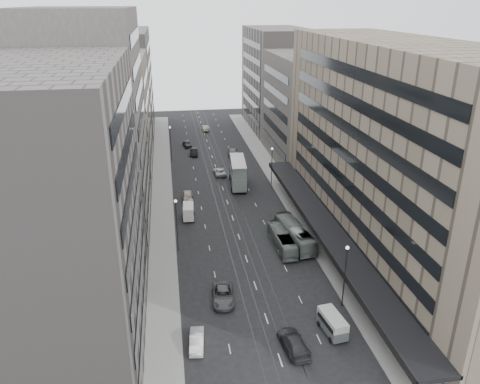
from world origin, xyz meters
TOP-DOWN VIEW (x-y plane):
  - ground at (0.00, 0.00)m, footprint 220.00×220.00m
  - sidewalk_right at (12.00, 37.50)m, footprint 4.00×125.00m
  - sidewalk_left at (-12.00, 37.50)m, footprint 4.00×125.00m
  - department_store at (21.45, 8.00)m, footprint 19.20×60.00m
  - building_right_mid at (21.50, 52.00)m, footprint 15.00×28.00m
  - building_right_far at (21.50, 82.00)m, footprint 15.00×32.00m
  - building_left_a at (-21.50, -8.00)m, footprint 15.00×28.00m
  - building_left_b at (-21.50, 19.00)m, footprint 15.00×26.00m
  - building_left_c at (-21.50, 46.00)m, footprint 15.00×28.00m
  - building_left_d at (-21.50, 79.00)m, footprint 15.00×38.00m
  - lamp_right_near at (9.70, -5.00)m, footprint 0.44×0.44m
  - lamp_right_far at (9.70, 35.00)m, footprint 0.44×0.44m
  - lamp_left_near at (-9.70, 12.00)m, footprint 0.44×0.44m
  - lamp_left_far at (-9.70, 55.00)m, footprint 0.44×0.44m
  - bus_near at (5.87, 10.32)m, footprint 2.57×9.84m
  - bus_far at (8.11, 11.58)m, footprint 4.06×11.63m
  - double_decker at (3.23, 36.89)m, footprint 3.79×10.19m
  - vw_microbus at (6.75, -9.65)m, footprint 2.49×4.59m
  - panel_van at (-7.53, 22.86)m, footprint 2.14×4.05m
  - sedan_1 at (-8.45, -9.50)m, footprint 1.91×4.40m
  - sedan_2 at (-4.60, -1.66)m, footprint 3.08×5.84m
  - sedan_3 at (1.78, -11.52)m, footprint 2.85×5.84m
  - sedan_4 at (-7.26, 30.71)m, footprint 2.15×5.02m
  - sedan_5 at (-4.25, 58.73)m, footprint 2.09×4.95m
  - sedan_6 at (0.36, 44.00)m, footprint 2.41×5.10m
  - sedan_7 at (5.08, 57.33)m, footprint 2.97×5.94m
  - sedan_8 at (-5.49, 66.17)m, footprint 2.42×4.73m
  - sedan_9 at (0.53, 81.71)m, footprint 1.85×4.71m
  - pedestrian at (12.66, -6.34)m, footprint 0.72×0.50m

SIDE VIEW (x-z plane):
  - ground at x=0.00m, z-range 0.00..0.00m
  - sidewalk_right at x=12.00m, z-range 0.00..0.15m
  - sidewalk_left at x=-12.00m, z-range 0.00..0.15m
  - sedan_6 at x=0.36m, z-range 0.00..1.41m
  - sedan_1 at x=-8.45m, z-range 0.00..1.41m
  - sedan_9 at x=0.53m, z-range 0.00..1.53m
  - sedan_8 at x=-5.49m, z-range 0.00..1.54m
  - sedan_2 at x=-4.60m, z-range 0.00..1.57m
  - sedan_5 at x=-4.25m, z-range 0.00..1.59m
  - sedan_3 at x=1.78m, z-range 0.00..1.63m
  - sedan_7 at x=5.08m, z-range 0.00..1.66m
  - sedan_4 at x=-7.26m, z-range 0.00..1.69m
  - pedestrian at x=12.66m, z-range 0.15..2.05m
  - vw_microbus at x=6.75m, z-range 0.13..2.50m
  - bus_near at x=5.87m, z-range 0.00..2.72m
  - panel_van at x=-7.53m, z-range 0.13..2.62m
  - bus_far at x=8.11m, z-range 0.00..3.17m
  - double_decker at x=3.23m, z-range 0.22..5.67m
  - lamp_right_near at x=9.70m, z-range 1.04..9.36m
  - lamp_right_far at x=9.70m, z-range 1.04..9.36m
  - lamp_left_near at x=-9.70m, z-range 1.04..9.36m
  - lamp_left_far at x=-9.70m, z-range 1.04..9.36m
  - building_right_mid at x=21.50m, z-range 0.00..24.00m
  - building_left_c at x=-21.50m, z-range 0.00..25.00m
  - building_right_far at x=21.50m, z-range 0.00..28.00m
  - building_left_d at x=-21.50m, z-range 0.00..28.00m
  - department_store at x=21.45m, z-range -0.05..29.95m
  - building_left_a at x=-21.50m, z-range 0.00..30.00m
  - building_left_b at x=-21.50m, z-range 0.00..34.00m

